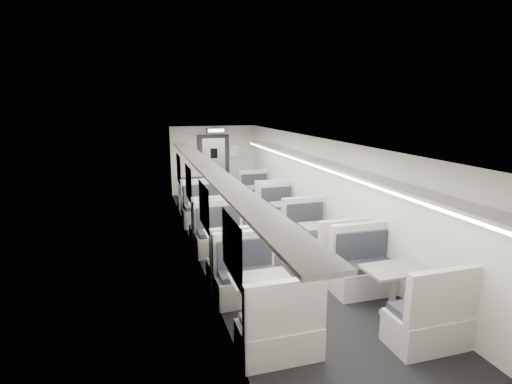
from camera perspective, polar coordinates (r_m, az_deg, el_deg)
room at (r=8.64m, az=1.28°, el=-0.70°), size 3.24×12.24×2.64m
booth_left_a at (r=11.86m, az=-8.43°, el=-1.36°), size 0.98×1.98×1.06m
booth_left_b at (r=9.91m, az=-6.72°, el=-3.81°), size 1.12×2.26×1.21m
booth_left_c at (r=7.93m, az=-4.01°, el=-8.15°), size 1.05×2.14×1.14m
booth_left_d at (r=6.01m, az=0.70°, el=-15.25°), size 1.04×2.12×1.13m
booth_right_a at (r=12.29m, az=0.83°, el=-0.74°), size 0.97×1.97×1.05m
booth_right_b at (r=10.30m, az=4.47°, el=-3.42°), size 0.97×1.97×1.05m
booth_right_c at (r=8.57m, az=9.22°, el=-6.83°), size 0.99×2.01×1.08m
booth_right_d at (r=6.58m, az=18.95°, el=-13.27°), size 1.08×2.20×1.18m
passenger at (r=11.70m, az=-6.59°, el=0.67°), size 0.64×0.49×1.57m
window_a at (r=11.60m, az=-10.97°, el=3.26°), size 0.02×1.18×0.84m
window_b at (r=9.45m, az=-9.60°, el=1.21°), size 0.02×1.18×0.84m
window_c at (r=7.32m, az=-7.44°, el=-2.05°), size 0.02×1.18×0.84m
window_d at (r=5.26m, az=-3.51°, el=-7.89°), size 0.02×1.18×0.84m
luggage_rack_left at (r=7.92m, az=-6.63°, el=3.27°), size 0.46×10.40×0.09m
luggage_rack_right at (r=8.70m, az=9.76°, el=4.01°), size 0.46×10.40×0.09m
vestibule_door at (r=14.33m, az=-6.03°, el=3.92°), size 1.10×0.13×2.10m
exit_sign at (r=13.72m, az=-5.77°, el=8.75°), size 0.62×0.12×0.16m
wall_notice at (r=14.42m, az=-3.12°, el=5.86°), size 0.32×0.02×0.40m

